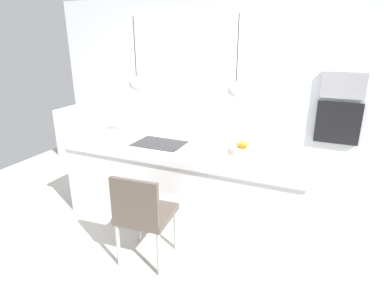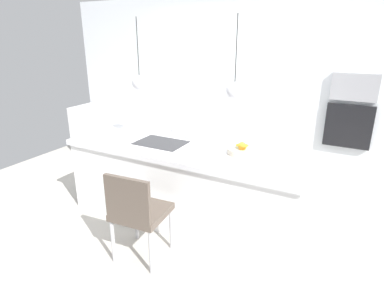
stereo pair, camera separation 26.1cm
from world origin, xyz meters
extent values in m
plane|color=#BCB7AD|center=(0.00, 0.00, 0.00)|extent=(6.60, 6.60, 0.00)
cube|color=white|center=(0.00, 1.65, 1.30)|extent=(6.00, 0.10, 2.60)
cube|color=white|center=(0.00, 0.00, 0.41)|extent=(2.63, 0.80, 0.82)
cube|color=white|center=(0.00, 0.00, 0.85)|extent=(2.69, 0.86, 0.06)
cube|color=#2D2D30|center=(-0.30, 0.00, 0.88)|extent=(0.56, 0.40, 0.02)
cylinder|color=silver|center=(-0.30, 0.24, 0.99)|extent=(0.02, 0.02, 0.22)
cylinder|color=silver|center=(-0.30, 0.16, 1.09)|extent=(0.02, 0.16, 0.02)
cylinder|color=beige|center=(0.62, 0.09, 0.91)|extent=(0.28, 0.28, 0.06)
sphere|color=olive|center=(0.63, 0.08, 0.97)|extent=(0.08, 0.08, 0.08)
sphere|color=orange|center=(0.64, 0.07, 0.97)|extent=(0.09, 0.09, 0.09)
ellipsoid|color=yellow|center=(0.64, 0.05, 0.99)|extent=(0.19, 0.12, 0.08)
cube|color=white|center=(-2.40, 1.28, 0.41)|extent=(1.10, 0.60, 0.82)
cube|color=#9E9EA3|center=(1.54, 1.58, 1.43)|extent=(0.54, 0.08, 0.34)
cube|color=black|center=(1.54, 1.58, 0.93)|extent=(0.56, 0.08, 0.56)
cube|color=brown|center=(-0.02, -0.77, 0.47)|extent=(0.50, 0.49, 0.06)
cube|color=brown|center=(-0.01, -0.97, 0.70)|extent=(0.44, 0.08, 0.40)
cylinder|color=#B2B2B7|center=(0.16, -0.55, 0.22)|extent=(0.04, 0.04, 0.44)
cylinder|color=#B2B2B7|center=(-0.24, -0.59, 0.22)|extent=(0.04, 0.04, 0.44)
cylinder|color=#B2B2B7|center=(0.20, -0.95, 0.22)|extent=(0.04, 0.04, 0.44)
cylinder|color=#B2B2B7|center=(-0.21, -0.98, 0.22)|extent=(0.04, 0.04, 0.44)
sphere|color=silver|center=(-0.56, 0.00, 1.54)|extent=(0.17, 0.17, 0.17)
cylinder|color=black|center=(-0.56, 0.00, 1.92)|extent=(0.01, 0.01, 0.60)
sphere|color=silver|center=(0.56, 0.00, 1.54)|extent=(0.17, 0.17, 0.17)
cylinder|color=black|center=(0.56, 0.00, 1.92)|extent=(0.01, 0.01, 0.60)
camera|label=1|loc=(1.38, -2.95, 2.02)|focal=29.64mm
camera|label=2|loc=(1.62, -2.84, 2.02)|focal=29.64mm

